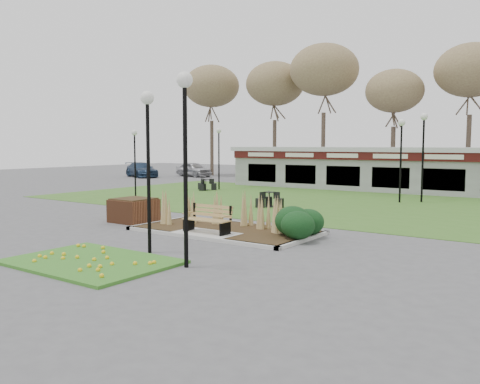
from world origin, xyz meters
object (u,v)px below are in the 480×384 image
Objects in this scene: car_silver at (194,169)px; food_pavilion at (398,169)px; lamp_post_mid_left at (135,149)px; lamp_post_near_left at (185,126)px; lamp_post_far_left at (219,145)px; bistro_set_a at (206,186)px; car_blue at (142,170)px; lamp_post_near_right at (148,136)px; bistro_set_c at (269,202)px; park_bench at (208,219)px; lamp_post_mid_right at (423,137)px; lamp_post_far_right at (401,142)px; car_black at (293,173)px; brick_planter at (134,210)px.

food_pavilion is at bearing -88.06° from car_silver.
car_silver is (-11.24, 18.10, -2.11)m from lamp_post_mid_left.
food_pavilion is 5.87× the size of car_silver.
lamp_post_near_left is at bearing -126.02° from car_silver.
lamp_post_far_left is 3.11× the size of bistro_set_a.
food_pavilion is 5.09× the size of lamp_post_near_left.
car_silver is 0.88× the size of car_blue.
bistro_set_c is (-2.79, 10.92, -3.05)m from lamp_post_near_right.
park_bench is at bearing -105.60° from car_blue.
lamp_post_near_left reaches higher than bistro_set_c.
lamp_post_mid_right is at bearing 78.15° from park_bench.
car_silver is at bearing 155.44° from lamp_post_far_right.
lamp_post_mid_right is at bearing 0.53° from lamp_post_far_left.
lamp_post_far_right is at bearing -80.66° from car_blue.
lamp_post_near_right is 11.67m from bistro_set_c.
lamp_post_mid_left is at bearing -86.46° from lamp_post_far_left.
lamp_post_far_left is at bearing -179.47° from lamp_post_mid_right.
lamp_post_near_left is at bearing -155.39° from car_black.
car_silver reaches higher than bistro_set_a.
lamp_post_near_right is at bearing -55.60° from bistro_set_a.
lamp_post_far_right is 12.64m from lamp_post_far_left.
lamp_post_far_left is at bearing -118.94° from car_silver.
lamp_post_far_left reaches higher than park_bench.
brick_planter is at bearing 141.10° from lamp_post_near_right.
bistro_set_c is (-5.49, -6.52, -3.18)m from lamp_post_mid_right.
brick_planter reaches higher than bistro_set_a.
lamp_post_near_right reaches higher than food_pavilion.
car_silver is (-16.84, 23.46, 0.24)m from brick_planter.
food_pavilion is 11.94m from lamp_post_far_left.
brick_planter reaches higher than bistro_set_c.
lamp_post_near_right is at bearing -127.79° from car_silver.
park_bench is 13.95m from lamp_post_far_right.
park_bench is at bearing -72.53° from bistro_set_c.
bistro_set_c is at bearing -117.18° from car_silver.
lamp_post_near_right is 1.08× the size of lamp_post_far_left.
lamp_post_mid_left is 0.93× the size of car_silver.
car_silver reaches higher than brick_planter.
brick_planter is 0.36× the size of lamp_post_far_left.
park_bench is at bearing -9.69° from brick_planter.
lamp_post_near_right reaches higher than car_black.
lamp_post_mid_right reaches higher than lamp_post_far_left.
car_blue is (-20.36, 20.00, 0.22)m from brick_planter.
lamp_post_far_right is (2.12, 13.53, 2.62)m from park_bench.
lamp_post_far_left is at bearing 141.47° from bistro_set_c.
lamp_post_mid_left reaches higher than bistro_set_c.
lamp_post_far_left is 0.88× the size of car_blue.
lamp_post_far_right is at bearing 83.78° from lamp_post_near_right.
food_pavilion is (0.00, 19.71, 0.89)m from park_bench.
lamp_post_far_left is 1.10× the size of car_black.
food_pavilion is at bearing 90.79° from lamp_post_near_right.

